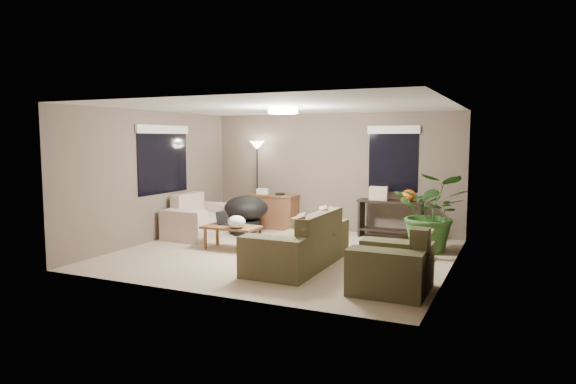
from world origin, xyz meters
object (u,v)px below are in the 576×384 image
at_px(armchair, 392,269).
at_px(coffee_table, 231,229).
at_px(cat_scratching_post, 426,246).
at_px(console_table, 391,216).
at_px(main_sofa, 301,247).
at_px(papasan_chair, 246,212).
at_px(floor_lamp, 257,155).
at_px(desk, 273,211).
at_px(loveseat, 200,221).
at_px(houseplant, 432,221).

height_order(armchair, coffee_table, armchair).
bearing_deg(cat_scratching_post, coffee_table, -168.74).
bearing_deg(console_table, armchair, -76.40).
bearing_deg(main_sofa, papasan_chair, 136.74).
relative_size(floor_lamp, cat_scratching_post, 3.82).
xyz_separation_m(desk, papasan_chair, (-0.18, -0.89, 0.09)).
distance_m(loveseat, console_table, 3.83).
relative_size(floor_lamp, houseplant, 1.37).
distance_m(main_sofa, coffee_table, 1.68).
xyz_separation_m(floor_lamp, cat_scratching_post, (3.97, -1.61, -1.38)).
relative_size(coffee_table, floor_lamp, 0.52).
xyz_separation_m(main_sofa, papasan_chair, (-2.04, 1.92, 0.17)).
height_order(armchair, desk, armchair).
relative_size(loveseat, cat_scratching_post, 3.20).
xyz_separation_m(console_table, papasan_chair, (-2.79, -0.86, 0.03)).
bearing_deg(desk, cat_scratching_post, -24.17).
relative_size(papasan_chair, cat_scratching_post, 2.25).
bearing_deg(main_sofa, floor_lamp, 128.70).
relative_size(loveseat, papasan_chair, 1.42).
bearing_deg(papasan_chair, armchair, -36.36).
bearing_deg(papasan_chair, main_sofa, -43.26).
height_order(console_table, cat_scratching_post, console_table).
relative_size(armchair, houseplant, 0.72).
xyz_separation_m(main_sofa, houseplant, (1.70, 1.84, 0.25)).
relative_size(desk, papasan_chair, 0.98).
bearing_deg(coffee_table, desk, 97.09).
xyz_separation_m(papasan_chair, houseplant, (3.74, -0.08, 0.08)).
bearing_deg(houseplant, armchair, -91.93).
height_order(coffee_table, houseplant, houseplant).
height_order(coffee_table, cat_scratching_post, cat_scratching_post).
bearing_deg(coffee_table, papasan_chair, 108.41).
height_order(console_table, papasan_chair, papasan_chair).
bearing_deg(houseplant, coffee_table, -158.46).
bearing_deg(console_table, loveseat, -158.85).
height_order(floor_lamp, houseplant, floor_lamp).
bearing_deg(console_table, coffee_table, -136.25).
distance_m(console_table, houseplant, 1.34).
xyz_separation_m(armchair, console_table, (-0.86, 3.56, 0.14)).
bearing_deg(desk, coffee_table, -82.91).
distance_m(loveseat, desk, 1.70).
relative_size(loveseat, floor_lamp, 0.84).
relative_size(desk, cat_scratching_post, 2.20).
xyz_separation_m(main_sofa, floor_lamp, (-2.26, 2.82, 1.30)).
relative_size(houseplant, cat_scratching_post, 2.78).
bearing_deg(houseplant, floor_lamp, 166.21).
height_order(armchair, houseplant, houseplant).
bearing_deg(main_sofa, console_table, 74.85).
relative_size(coffee_table, houseplant, 0.72).
xyz_separation_m(loveseat, console_table, (3.57, 1.38, 0.14)).
relative_size(loveseat, console_table, 1.23).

